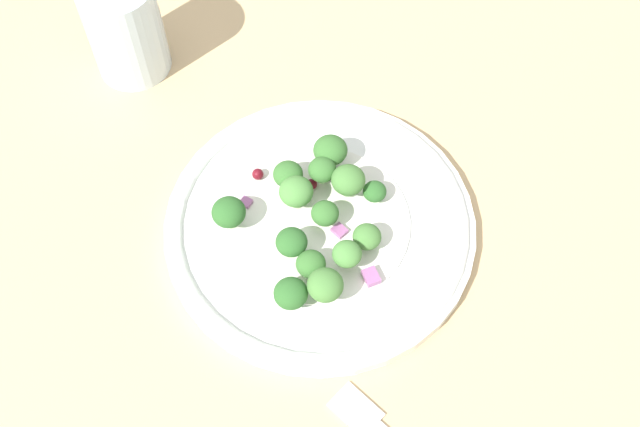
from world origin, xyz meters
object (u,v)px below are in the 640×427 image
Objects in this scene: plate at (320,225)px; broccoli_floret_0 at (311,264)px; broccoli_floret_1 at (367,237)px; broccoli_floret_2 at (375,192)px; water_glass at (125,28)px.

broccoli_floret_0 is at bearing -110.57° from plate.
broccoli_floret_1 is at bearing -42.15° from plate.
broccoli_floret_2 is 0.20× the size of water_glass.
water_glass is at bearing 132.33° from broccoli_floret_2.
water_glass is (-13.33, 21.14, 3.94)cm from plate.
plate is at bearing -165.57° from broccoli_floret_2.
broccoli_floret_0 is at bearing -162.85° from broccoli_floret_1.
broccoli_floret_0 is 28.11cm from water_glass.
water_glass is (-18.14, 19.91, 2.35)cm from broccoli_floret_2.
broccoli_floret_2 is at bearing -47.67° from water_glass.
water_glass reaches higher than broccoli_floret_2.
plate is 5.21cm from broccoli_floret_2.
water_glass is (-16.49, 24.00, 2.10)cm from broccoli_floret_1.
plate is at bearing -57.77° from water_glass.
broccoli_floret_1 is (3.16, -2.86, 1.84)cm from plate.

